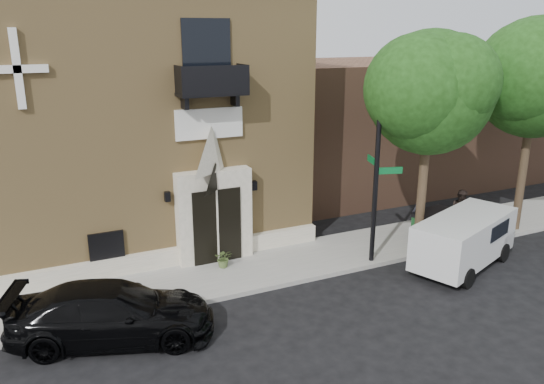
# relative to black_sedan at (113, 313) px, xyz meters

# --- Properties ---
(ground) EXTENTS (120.00, 120.00, 0.00)m
(ground) POSITION_rel_black_sedan_xyz_m (5.03, 0.70, -0.76)
(ground) COLOR black
(ground) RESTS_ON ground
(sidewalk) EXTENTS (42.00, 3.00, 0.15)m
(sidewalk) POSITION_rel_black_sedan_xyz_m (6.03, 2.20, -0.69)
(sidewalk) COLOR gray
(sidewalk) RESTS_ON ground
(church) EXTENTS (12.20, 11.01, 9.30)m
(church) POSITION_rel_black_sedan_xyz_m (2.04, 8.66, 3.87)
(church) COLOR #AB8850
(church) RESTS_ON ground
(neighbour_building) EXTENTS (18.00, 8.00, 6.40)m
(neighbour_building) POSITION_rel_black_sedan_xyz_m (17.03, 9.70, 2.44)
(neighbour_building) COLOR brown
(neighbour_building) RESTS_ON ground
(street_tree_left) EXTENTS (4.97, 4.38, 7.77)m
(street_tree_left) POSITION_rel_black_sedan_xyz_m (11.05, 1.05, 5.10)
(street_tree_left) COLOR #38281C
(street_tree_left) RESTS_ON sidewalk
(street_tree_mid) EXTENTS (5.21, 4.64, 8.25)m
(street_tree_mid) POSITION_rel_black_sedan_xyz_m (16.05, 1.05, 5.43)
(street_tree_mid) COLOR #38281C
(street_tree_mid) RESTS_ON sidewalk
(black_sedan) EXTENTS (5.65, 3.64, 1.52)m
(black_sedan) POSITION_rel_black_sedan_xyz_m (0.00, 0.00, 0.00)
(black_sedan) COLOR black
(black_sedan) RESTS_ON ground
(cargo_van) EXTENTS (4.77, 3.22, 1.81)m
(cargo_van) POSITION_rel_black_sedan_xyz_m (11.77, -0.41, 0.25)
(cargo_van) COLOR silver
(cargo_van) RESTS_ON ground
(street_sign) EXTENTS (0.96, 1.15, 6.21)m
(street_sign) POSITION_rel_black_sedan_xyz_m (8.93, 1.04, 2.51)
(street_sign) COLOR black
(street_sign) RESTS_ON sidewalk
(fire_hydrant) EXTENTS (0.50, 0.40, 0.87)m
(fire_hydrant) POSITION_rel_black_sedan_xyz_m (11.73, 1.21, -0.18)
(fire_hydrant) COLOR #B61F06
(fire_hydrant) RESTS_ON sidewalk
(dumpster) EXTENTS (2.02, 1.48, 1.18)m
(dumpster) POSITION_rel_black_sedan_xyz_m (12.08, 1.44, -0.01)
(dumpster) COLOR #0E3315
(dumpster) RESTS_ON sidewalk
(planter) EXTENTS (0.73, 0.68, 0.65)m
(planter) POSITION_rel_black_sedan_xyz_m (4.05, 2.68, -0.29)
(planter) COLOR #536B34
(planter) RESTS_ON sidewalk
(pedestrian_near) EXTENTS (0.78, 0.62, 1.86)m
(pedestrian_near) POSITION_rel_black_sedan_xyz_m (11.61, 1.90, 0.32)
(pedestrian_near) COLOR black
(pedestrian_near) RESTS_ON sidewalk
(pedestrian_far) EXTENTS (0.76, 0.92, 1.76)m
(pedestrian_far) POSITION_rel_black_sedan_xyz_m (13.63, 1.80, 0.27)
(pedestrian_far) COLOR black
(pedestrian_far) RESTS_ON sidewalk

